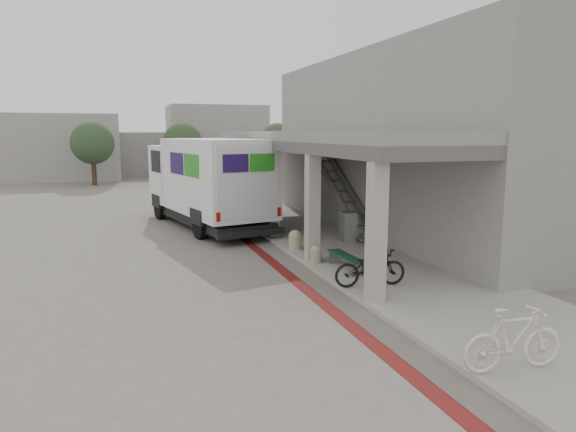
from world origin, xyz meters
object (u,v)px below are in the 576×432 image
object	(u,v)px
bench	(346,259)
bicycle_black	(370,267)
fedex_truck	(207,180)
bicycle_cream	(514,339)
utility_cabinet	(348,227)

from	to	relation	value
bench	bicycle_black	xyz separation A→B (m)	(-0.10, -1.63, 0.19)
fedex_truck	bicycle_cream	world-z (taller)	fedex_truck
bicycle_black	fedex_truck	bearing A→B (deg)	18.72
fedex_truck	bicycle_cream	xyz separation A→B (m)	(2.32, -15.27, -1.32)
bicycle_black	bicycle_cream	xyz separation A→B (m)	(0.00, -4.95, 0.05)
fedex_truck	utility_cabinet	xyz separation A→B (m)	(4.12, -5.21, -1.33)
bicycle_black	bench	bearing A→B (deg)	2.54
utility_cabinet	bicycle_black	world-z (taller)	utility_cabinet
fedex_truck	utility_cabinet	size ratio (longest dim) A/B	8.57
utility_cabinet	bicycle_cream	world-z (taller)	bicycle_cream
bench	bicycle_cream	distance (m)	6.59
bench	fedex_truck	bearing A→B (deg)	104.70
fedex_truck	bicycle_black	bearing A→B (deg)	-88.92
utility_cabinet	bicycle_black	xyz separation A→B (m)	(-1.80, -5.11, -0.04)
fedex_truck	bicycle_black	size ratio (longest dim) A/B	4.87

